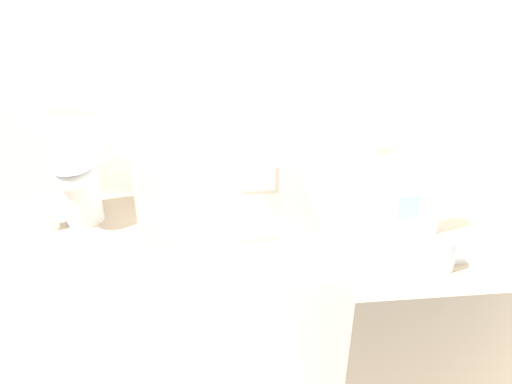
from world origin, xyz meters
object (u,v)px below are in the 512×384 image
object	(u,v)px
soap_dish	(462,255)
bath_mat	(246,264)
toilet	(78,176)
sink_basin	(367,170)
bathtub	(248,178)
sink_faucet	(409,166)
drinking_glass_0	(348,132)
drinking_glass_1	(445,254)
water_bottle_1	(373,130)
water_bottle_2	(404,172)
water_bottle_0	(433,198)
toilet_paper_roll	(51,219)
drinking_glass_2	(364,135)
tissue_box	(407,200)

from	to	relation	value
soap_dish	bath_mat	bearing A→B (deg)	115.94
toilet	sink_basin	size ratio (longest dim) A/B	2.28
bathtub	sink_faucet	world-z (taller)	bathtub
sink_faucet	bath_mat	bearing A→B (deg)	139.21
drinking_glass_0	drinking_glass_1	xyz separation A→B (m)	(-0.02, -1.09, 0.01)
water_bottle_1	drinking_glass_0	distance (m)	0.22
sink_basin	drinking_glass_1	xyz separation A→B (m)	(0.01, -0.67, 0.03)
water_bottle_2	soap_dish	xyz separation A→B (m)	(0.02, -0.43, -0.08)
toilet	soap_dish	distance (m)	2.60
water_bottle_0	toilet_paper_roll	xyz separation A→B (m)	(-1.87, 1.60, -0.92)
soap_dish	sink_faucet	bearing A→B (deg)	82.23
drinking_glass_2	toilet_paper_roll	bearing A→B (deg)	156.96
water_bottle_1	toilet_paper_roll	size ratio (longest dim) A/B	1.86
sink_basin	water_bottle_1	bearing A→B (deg)	68.30
water_bottle_0	toilet_paper_roll	size ratio (longest dim) A/B	1.92
tissue_box	water_bottle_1	bearing A→B (deg)	85.29
bathtub	tissue_box	world-z (taller)	bathtub
sink_basin	water_bottle_1	distance (m)	0.26
toilet_paper_roll	tissue_box	bearing A→B (deg)	-38.37
drinking_glass_1	soap_dish	bearing A→B (deg)	27.67
tissue_box	sink_faucet	bearing A→B (deg)	66.29
soap_dish	sink_basin	bearing A→B (deg)	99.13
water_bottle_1	bath_mat	size ratio (longest dim) A/B	0.36
water_bottle_1	water_bottle_2	bearing A→B (deg)	-91.85
drinking_glass_1	water_bottle_0	bearing A→B (deg)	77.09
toilet	water_bottle_0	bearing A→B (deg)	40.42
bathtub	drinking_glass_1	xyz separation A→B (m)	(0.43, -1.88, 0.62)
water_bottle_2	drinking_glass_0	distance (m)	0.61
sink_basin	toilet_paper_roll	distance (m)	2.29
soap_dish	toilet_paper_roll	bearing A→B (deg)	137.17
bathtub	water_bottle_1	distance (m)	1.31
water_bottle_2	drinking_glass_1	world-z (taller)	water_bottle_2
water_bottle_2	tissue_box	world-z (taller)	water_bottle_2
water_bottle_2	sink_basin	bearing A→B (deg)	112.16
water_bottle_1	drinking_glass_2	bearing A→B (deg)	89.65
toilet	drinking_glass_0	size ratio (longest dim) A/B	8.62
drinking_glass_0	bath_mat	bearing A→B (deg)	163.39
sink_basin	water_bottle_2	distance (m)	0.21
toilet	sink_faucet	world-z (taller)	sink_faucet
sink_faucet	tissue_box	distance (m)	0.35
bathtub	water_bottle_1	bearing A→B (deg)	-63.15
sink_basin	bath_mat	xyz separation A→B (m)	(-0.48, 0.57, -0.88)
toilet	water_bottle_1	distance (m)	2.09
toilet	water_bottle_0	distance (m)	2.49
drinking_glass_0	sink_faucet	bearing A→B (deg)	-70.41
tissue_box	bath_mat	bearing A→B (deg)	120.49
toilet	drinking_glass_0	world-z (taller)	drinking_glass_0
water_bottle_1	bath_mat	world-z (taller)	water_bottle_1
bathtub	drinking_glass_2	distance (m)	1.19
water_bottle_0	toilet_paper_roll	bearing A→B (deg)	139.39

